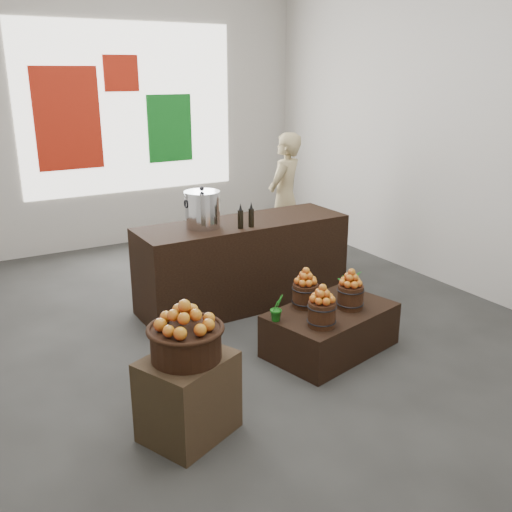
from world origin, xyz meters
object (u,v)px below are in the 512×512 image
crate (188,396)px  wicker_basket (186,343)px  display_table (330,330)px  counter (243,263)px  stock_pot_left (202,210)px  shopper (285,198)px

crate → wicker_basket: 0.42m
display_table → crate: bearing=-175.6°
crate → display_table: 1.78m
crate → counter: counter is taller
wicker_basket → stock_pot_left: 2.25m
display_table → counter: counter is taller
wicker_basket → counter: counter is taller
display_table → counter: size_ratio=0.51×
wicker_basket → stock_pot_left: (1.05, 1.95, 0.42)m
crate → stock_pot_left: (1.05, 1.95, 0.84)m
display_table → shopper: shopper is taller
stock_pot_left → shopper: size_ratio=0.21×
wicker_basket → counter: (1.54, 1.95, -0.25)m
wicker_basket → stock_pot_left: stock_pot_left is taller
counter → wicker_basket: bearing=-128.7°
wicker_basket → stock_pot_left: size_ratio=1.36×
display_table → stock_pot_left: 1.81m
counter → display_table: bearing=-84.2°
counter → stock_pot_left: 0.82m
wicker_basket → shopper: size_ratio=0.28×
wicker_basket → display_table: wicker_basket is taller
crate → stock_pot_left: stock_pot_left is taller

